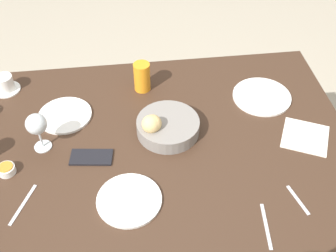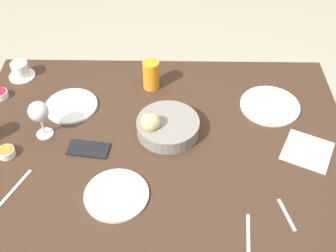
# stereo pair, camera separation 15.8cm
# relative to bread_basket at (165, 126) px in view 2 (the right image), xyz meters

# --- Properties ---
(ground_plane) EXTENTS (10.00, 10.00, 0.00)m
(ground_plane) POSITION_rel_bread_basket_xyz_m (0.02, 0.05, -0.74)
(ground_plane) COLOR #A89E89
(dining_table) EXTENTS (1.43, 1.02, 0.70)m
(dining_table) POSITION_rel_bread_basket_xyz_m (0.02, 0.05, -0.11)
(dining_table) COLOR #3D281C
(dining_table) RESTS_ON ground_plane
(bread_basket) EXTENTS (0.24, 0.24, 0.11)m
(bread_basket) POSITION_rel_bread_basket_xyz_m (0.00, 0.00, 0.00)
(bread_basket) COLOR gray
(bread_basket) RESTS_ON dining_table
(plate_near_left) EXTENTS (0.24, 0.24, 0.01)m
(plate_near_left) POSITION_rel_bread_basket_xyz_m (-0.42, -0.15, -0.03)
(plate_near_left) COLOR white
(plate_near_left) RESTS_ON dining_table
(plate_near_right) EXTENTS (0.21, 0.21, 0.01)m
(plate_near_right) POSITION_rel_bread_basket_xyz_m (0.38, -0.14, -0.03)
(plate_near_right) COLOR white
(plate_near_right) RESTS_ON dining_table
(plate_far_center) EXTENTS (0.21, 0.21, 0.01)m
(plate_far_center) POSITION_rel_bread_basket_xyz_m (0.15, 0.30, -0.03)
(plate_far_center) COLOR white
(plate_far_center) RESTS_ON dining_table
(juice_glass) EXTENTS (0.07, 0.07, 0.13)m
(juice_glass) POSITION_rel_bread_basket_xyz_m (0.06, -0.27, 0.03)
(juice_glass) COLOR orange
(juice_glass) RESTS_ON dining_table
(wine_glass) EXTENTS (0.08, 0.08, 0.16)m
(wine_glass) POSITION_rel_bread_basket_xyz_m (0.45, 0.02, 0.08)
(wine_glass) COLOR silver
(wine_glass) RESTS_ON dining_table
(coffee_cup) EXTENTS (0.11, 0.11, 0.07)m
(coffee_cup) POSITION_rel_bread_basket_xyz_m (0.63, -0.33, -0.00)
(coffee_cup) COLOR white
(coffee_cup) RESTS_ON dining_table
(jam_bowl_berry) EXTENTS (0.06, 0.06, 0.03)m
(jam_bowl_berry) POSITION_rel_bread_basket_xyz_m (0.68, -0.19, -0.02)
(jam_bowl_berry) COLOR white
(jam_bowl_berry) RESTS_ON dining_table
(jam_bowl_honey) EXTENTS (0.06, 0.06, 0.03)m
(jam_bowl_honey) POSITION_rel_bread_basket_xyz_m (0.57, 0.12, -0.02)
(jam_bowl_honey) COLOR white
(jam_bowl_honey) RESTS_ON dining_table
(fork_silver) EXTENTS (0.03, 0.16, 0.00)m
(fork_silver) POSITION_rel_bread_basket_xyz_m (-0.26, 0.44, -0.03)
(fork_silver) COLOR #B7B7BC
(fork_silver) RESTS_ON dining_table
(knife_silver) EXTENTS (0.08, 0.15, 0.00)m
(knife_silver) POSITION_rel_bread_basket_xyz_m (0.50, 0.27, -0.03)
(knife_silver) COLOR #B7B7BC
(knife_silver) RESTS_ON dining_table
(spoon_coffee) EXTENTS (0.04, 0.12, 0.00)m
(spoon_coffee) POSITION_rel_bread_basket_xyz_m (-0.39, 0.36, -0.03)
(spoon_coffee) COLOR #B7B7BC
(spoon_coffee) RESTS_ON dining_table
(napkin) EXTENTS (0.22, 0.22, 0.00)m
(napkin) POSITION_rel_bread_basket_xyz_m (-0.52, 0.09, -0.03)
(napkin) COLOR silver
(napkin) RESTS_ON dining_table
(cell_phone) EXTENTS (0.16, 0.09, 0.01)m
(cell_phone) POSITION_rel_bread_basket_xyz_m (0.28, 0.09, -0.03)
(cell_phone) COLOR black
(cell_phone) RESTS_ON dining_table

